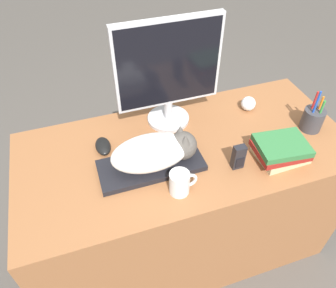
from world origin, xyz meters
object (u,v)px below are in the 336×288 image
computer_mouse (103,146)px  coffee_mug (180,183)px  phone (238,157)px  keyboard (151,165)px  monitor (169,69)px  cat (157,151)px  pen_cup (313,119)px  baseball (248,104)px  book_stack (281,150)px

computer_mouse → coffee_mug: size_ratio=1.01×
phone → keyboard: bearing=162.2°
monitor → cat: bearing=-117.2°
monitor → computer_mouse: bearing=-163.5°
cat → monitor: monitor is taller
pen_cup → baseball: (-0.20, 0.21, -0.02)m
monitor → pen_cup: size_ratio=2.32×
keyboard → cat: 0.08m
pen_cup → phone: 0.43m
keyboard → phone: size_ratio=3.80×
computer_mouse → coffee_mug: 0.39m
cat → monitor: (0.13, 0.26, 0.18)m
monitor → baseball: 0.45m
coffee_mug → phone: (0.26, 0.04, 0.01)m
coffee_mug → pen_cup: bearing=12.4°
keyboard → baseball: baseball is taller
phone → monitor: bearing=114.5°
coffee_mug → book_stack: (0.45, 0.03, -0.00)m
coffee_mug → computer_mouse: bearing=126.5°
baseball → keyboard: bearing=-158.5°
coffee_mug → monitor: bearing=77.3°
keyboard → cat: (0.03, -0.00, 0.07)m
keyboard → monitor: 0.40m
computer_mouse → book_stack: size_ratio=0.51×
computer_mouse → book_stack: (0.67, -0.28, 0.02)m
cat → book_stack: size_ratio=1.59×
pen_cup → monitor: bearing=156.3°
keyboard → monitor: size_ratio=0.86×
baseball → cat: bearing=-157.5°
baseball → phone: (-0.22, -0.32, 0.02)m
pen_cup → book_stack: size_ratio=0.96×
baseball → phone: 0.39m
cat → computer_mouse: size_ratio=3.14×
cat → baseball: bearing=22.5°
monitor → pen_cup: monitor is taller
keyboard → cat: size_ratio=1.22×
book_stack → monitor: bearing=133.6°
monitor → baseball: bearing=-6.5°
cat → monitor: 0.34m
phone → pen_cup: bearing=14.2°
coffee_mug → keyboard: bearing=115.1°
keyboard → book_stack: bearing=-12.4°
coffee_mug → cat: bearing=105.9°
book_stack → computer_mouse: bearing=157.7°
monitor → coffee_mug: 0.47m
keyboard → computer_mouse: bearing=134.5°
phone → book_stack: (0.19, -0.01, -0.01)m
pen_cup → book_stack: 0.26m
phone → book_stack: bearing=-2.5°
cat → computer_mouse: 0.26m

